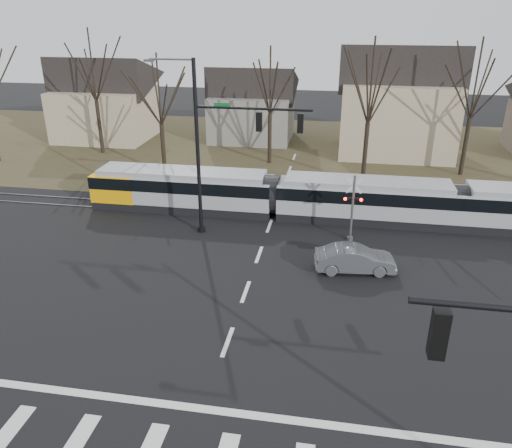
# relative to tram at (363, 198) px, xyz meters

# --- Properties ---
(ground) EXTENTS (140.00, 140.00, 0.00)m
(ground) POSITION_rel_tram_xyz_m (-5.75, -16.00, -1.49)
(ground) COLOR black
(grass_verge) EXTENTS (140.00, 28.00, 0.01)m
(grass_verge) POSITION_rel_tram_xyz_m (-5.75, 16.00, -1.48)
(grass_verge) COLOR #38331E
(grass_verge) RESTS_ON ground
(stop_line) EXTENTS (28.00, 0.35, 0.01)m
(stop_line) POSITION_rel_tram_xyz_m (-5.75, -17.80, -1.48)
(stop_line) COLOR silver
(stop_line) RESTS_ON ground
(lane_dashes) EXTENTS (0.18, 30.00, 0.01)m
(lane_dashes) POSITION_rel_tram_xyz_m (-5.75, -0.00, -1.48)
(lane_dashes) COLOR silver
(lane_dashes) RESTS_ON ground
(rail_pair) EXTENTS (90.00, 1.52, 0.06)m
(rail_pair) POSITION_rel_tram_xyz_m (-5.75, -0.20, -1.46)
(rail_pair) COLOR #59595E
(rail_pair) RESTS_ON ground
(tram) EXTENTS (35.97, 2.67, 2.73)m
(tram) POSITION_rel_tram_xyz_m (0.00, 0.00, 0.00)
(tram) COLOR gray
(tram) RESTS_ON ground
(sedan) EXTENTS (2.44, 4.50, 1.37)m
(sedan) POSITION_rel_tram_xyz_m (-0.55, -6.98, -0.80)
(sedan) COLOR #4C4F54
(sedan) RESTS_ON ground
(signal_pole_far) EXTENTS (9.28, 0.44, 10.20)m
(signal_pole_far) POSITION_rel_tram_xyz_m (-8.16, -3.50, 4.21)
(signal_pole_far) COLOR black
(signal_pole_far) RESTS_ON ground
(rail_crossing_signal) EXTENTS (1.08, 0.36, 4.00)m
(rail_crossing_signal) POSITION_rel_tram_xyz_m (-0.75, -3.21, 0.40)
(rail_crossing_signal) COLOR #59595B
(rail_crossing_signal) RESTS_ON ground
(tree_row) EXTENTS (59.20, 7.20, 10.00)m
(tree_row) POSITION_rel_tram_xyz_m (-3.75, 10.00, 3.51)
(tree_row) COLOR black
(tree_row) RESTS_ON ground
(house_a) EXTENTS (9.72, 8.64, 8.60)m
(house_a) POSITION_rel_tram_xyz_m (-25.75, 18.00, 2.98)
(house_a) COLOR tan
(house_a) RESTS_ON ground
(house_b) EXTENTS (8.64, 7.56, 7.65)m
(house_b) POSITION_rel_tram_xyz_m (-10.75, 20.00, 2.48)
(house_b) COLOR slate
(house_b) RESTS_ON ground
(house_c) EXTENTS (10.80, 8.64, 10.10)m
(house_c) POSITION_rel_tram_xyz_m (3.25, 17.00, 3.75)
(house_c) COLOR tan
(house_c) RESTS_ON ground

